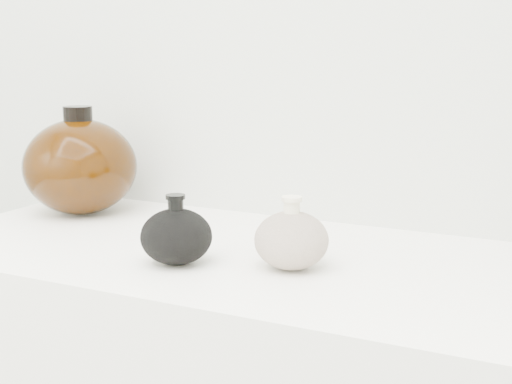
% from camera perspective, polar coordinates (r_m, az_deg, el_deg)
% --- Properties ---
extents(black_gourd_vase, '(0.12, 0.12, 0.11)m').
position_cam_1_polar(black_gourd_vase, '(1.07, -6.39, -3.51)').
color(black_gourd_vase, black).
rests_on(black_gourd_vase, display_counter).
extents(cream_gourd_vase, '(0.11, 0.11, 0.11)m').
position_cam_1_polar(cream_gourd_vase, '(1.04, 2.85, -3.83)').
color(cream_gourd_vase, beige).
rests_on(cream_gourd_vase, display_counter).
extents(left_round_pot, '(0.25, 0.25, 0.21)m').
position_cam_1_polar(left_round_pot, '(1.42, -13.88, 2.03)').
color(left_round_pot, black).
rests_on(left_round_pot, display_counter).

